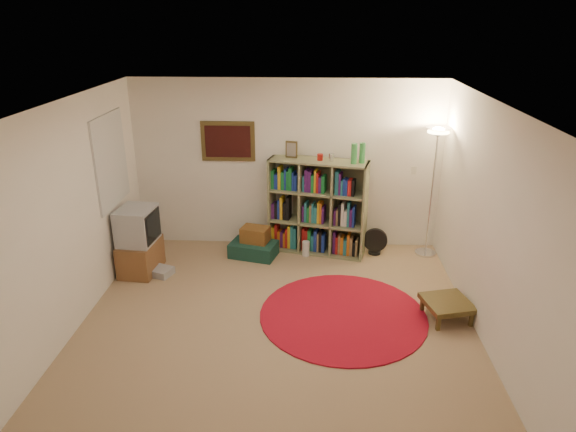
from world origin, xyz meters
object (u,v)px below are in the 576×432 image
(tv_stand, at_px, (139,242))
(side_table, at_px, (447,304))
(suitcase, at_px, (254,249))
(floor_fan, at_px, (375,241))
(bookshelf, at_px, (316,208))
(floor_lamp, at_px, (436,150))

(tv_stand, height_order, side_table, tv_stand)
(tv_stand, xyz_separation_m, suitcase, (1.49, 0.56, -0.34))
(floor_fan, relative_size, tv_stand, 0.43)
(side_table, bearing_deg, floor_fan, 110.84)
(bookshelf, height_order, suitcase, bookshelf)
(bookshelf, bearing_deg, side_table, -35.77)
(bookshelf, relative_size, floor_lamp, 0.89)
(bookshelf, distance_m, tv_stand, 2.53)
(floor_fan, distance_m, suitcase, 1.79)
(bookshelf, distance_m, side_table, 2.39)
(side_table, bearing_deg, bookshelf, 130.60)
(suitcase, bearing_deg, floor_fan, 19.44)
(floor_lamp, height_order, side_table, floor_lamp)
(bookshelf, height_order, floor_fan, bookshelf)
(side_table, bearing_deg, tv_stand, 165.81)
(tv_stand, relative_size, side_table, 1.50)
(tv_stand, bearing_deg, floor_lamp, 16.07)
(bookshelf, bearing_deg, suitcase, -152.13)
(bookshelf, xyz_separation_m, side_table, (1.52, -1.78, -0.49))
(floor_lamp, distance_m, floor_fan, 1.57)
(floor_fan, height_order, tv_stand, tv_stand)
(side_table, bearing_deg, floor_lamp, 86.43)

